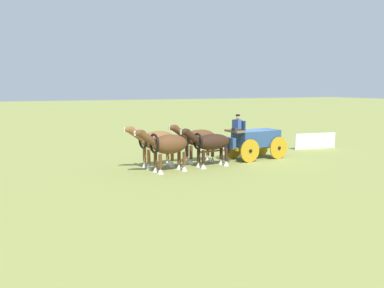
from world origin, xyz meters
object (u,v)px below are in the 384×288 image
Objects in this scene: draft_horse_lead_near at (167,145)px; draft_horse_rear_near at (210,143)px; show_wagon at (254,139)px; draft_horse_rear_off at (197,139)px; draft_horse_lead_off at (156,141)px.

draft_horse_rear_near is at bearing -173.16° from draft_horse_lead_near.
show_wagon is 3.63m from draft_horse_rear_off.
draft_horse_lead_near is (2.41, 1.60, -0.01)m from draft_horse_rear_off.
show_wagon reaches higher than draft_horse_rear_off.
draft_horse_rear_near is (3.47, 1.07, 0.11)m from show_wagon.
draft_horse_rear_near is at bearing 17.08° from show_wagon.
show_wagon reaches higher than draft_horse_lead_off.
draft_horse_lead_off is at bearing 0.76° from show_wagon.
show_wagon is 3.63m from draft_horse_rear_near.
draft_horse_rear_near is at bearing 160.11° from draft_horse_lead_off.
show_wagon reaches higher than draft_horse_lead_near.
draft_horse_lead_near is at bearing 12.83° from show_wagon.
show_wagon is 6.18m from draft_horse_lead_near.
draft_horse_lead_off is (6.18, 0.08, 0.23)m from show_wagon.
draft_horse_rear_off is at bearing -3.59° from show_wagon.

